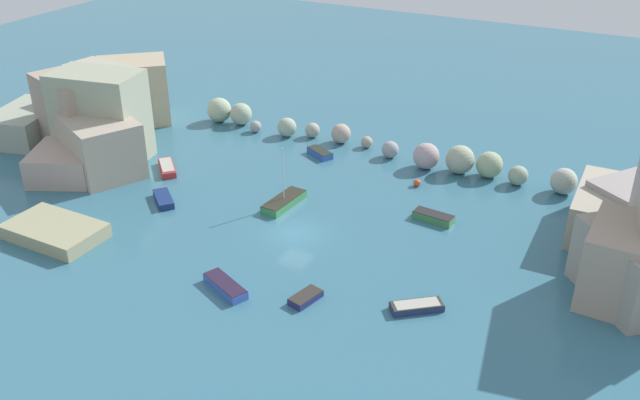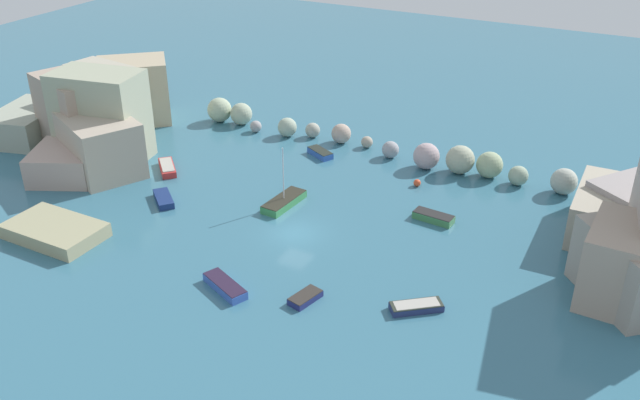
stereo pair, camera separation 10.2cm
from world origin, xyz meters
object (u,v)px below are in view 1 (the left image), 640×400
channel_buoy (417,183)px  moored_boat_5 (164,199)px  stone_dock (55,231)px  moored_boat_1 (320,153)px  moored_boat_7 (306,298)px  moored_boat_0 (284,201)px  moored_boat_4 (417,306)px  moored_boat_6 (225,286)px  moored_boat_3 (433,217)px  moored_boat_2 (167,168)px

channel_buoy → moored_boat_5: 23.28m
stone_dock → moored_boat_1: bearing=64.2°
channel_buoy → moored_boat_7: size_ratio=0.25×
stone_dock → moored_boat_5: bearing=66.2°
stone_dock → channel_buoy: size_ratio=11.32×
moored_boat_1 → moored_boat_5: (-7.82, -15.37, -0.03)m
channel_buoy → moored_boat_0: size_ratio=0.12×
moored_boat_4 → moored_boat_6: 13.71m
moored_boat_0 → moored_boat_4: size_ratio=1.51×
moored_boat_4 → moored_boat_5: (-25.66, 4.67, 0.01)m
stone_dock → channel_buoy: (22.98, 22.31, -0.25)m
stone_dock → moored_boat_0: size_ratio=1.41×
moored_boat_6 → moored_boat_3: bearing=82.9°
stone_dock → moored_boat_7: size_ratio=2.88×
moored_boat_2 → moored_boat_4: 31.15m
channel_buoy → moored_boat_4: 19.23m
moored_boat_1 → moored_boat_5: moored_boat_1 is taller
moored_boat_0 → moored_boat_1: size_ratio=1.71×
stone_dock → channel_buoy: 32.03m
moored_boat_0 → moored_boat_3: 13.14m
moored_boat_1 → moored_boat_2: bearing=-111.4°
moored_boat_4 → moored_boat_2: bearing=-56.7°
stone_dock → moored_boat_4: size_ratio=2.14×
moored_boat_3 → moored_boat_5: moored_boat_3 is taller
moored_boat_5 → channel_buoy: bearing=76.1°
moored_boat_1 → moored_boat_7: 24.93m
stone_dock → moored_boat_3: (26.49, 16.77, -0.26)m
moored_boat_1 → moored_boat_4: moored_boat_1 is taller
moored_boat_3 → moored_boat_4: (3.10, -12.52, -0.05)m
moored_boat_0 → moored_boat_4: 18.20m
moored_boat_5 → moored_boat_7: moored_boat_5 is taller
moored_boat_6 → moored_boat_7: size_ratio=1.56×
stone_dock → moored_boat_6: stone_dock is taller
stone_dock → moored_boat_6: size_ratio=1.84×
moored_boat_5 → stone_dock: bearing=-72.8°
moored_boat_1 → moored_boat_3: bearing=0.9°
moored_boat_0 → moored_boat_5: 10.82m
moored_boat_2 → moored_boat_6: size_ratio=0.87×
moored_boat_3 → moored_boat_6: 19.37m
moored_boat_6 → moored_boat_7: (5.76, 1.51, -0.08)m
channel_buoy → moored_boat_3: (3.51, -5.54, -0.01)m
moored_boat_4 → moored_boat_6: size_ratio=0.86×
moored_boat_1 → moored_boat_4: bearing=-20.4°
moored_boat_2 → moored_boat_5: (3.84, -5.36, -0.04)m
channel_buoy → moored_boat_0: (-9.16, -8.98, 0.04)m
moored_boat_7 → moored_boat_5: bearing=82.6°
channel_buoy → moored_boat_2: bearing=-160.7°
stone_dock → moored_boat_1: size_ratio=2.42×
moored_boat_6 → moored_boat_7: 5.95m
stone_dock → moored_boat_1: stone_dock is taller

